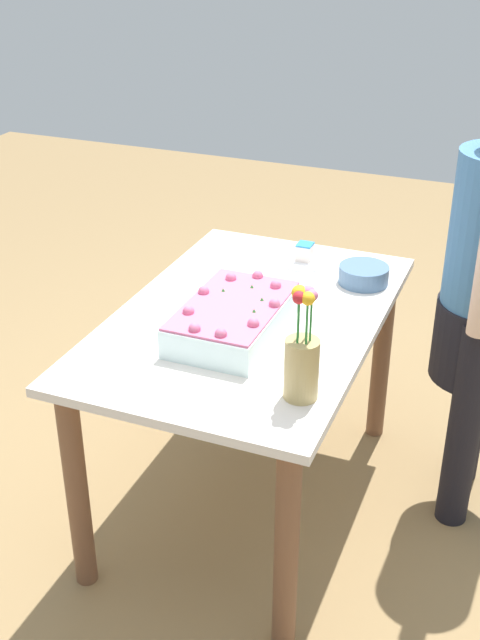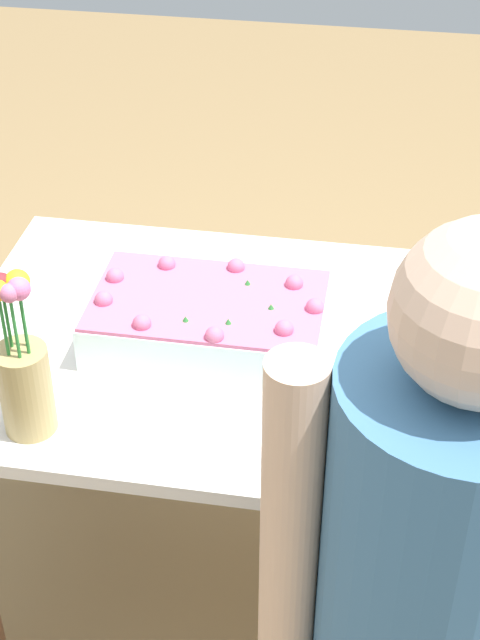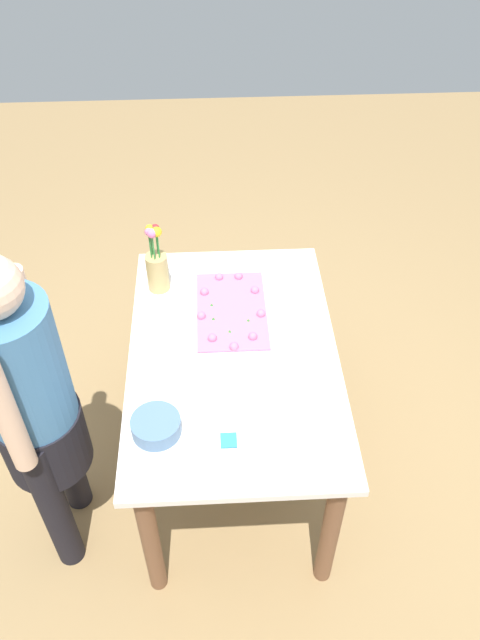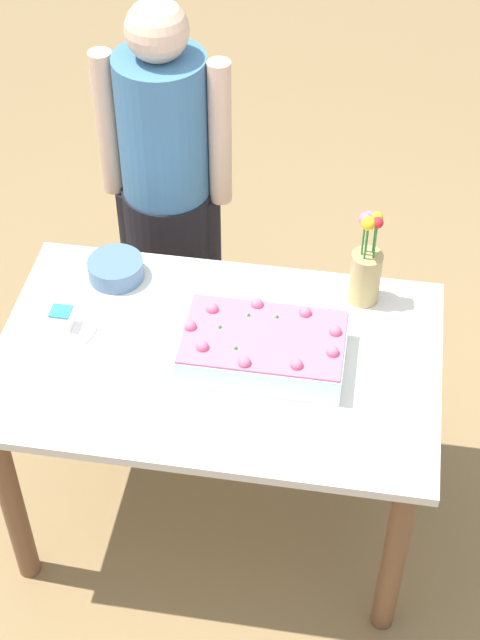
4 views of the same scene
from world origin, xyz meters
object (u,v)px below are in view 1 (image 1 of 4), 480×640
(cake_knife, at_px, (225,264))
(flower_vase, at_px, (302,358))
(sheet_cake, at_px, (234,318))
(serving_plate_with_slice, at_px, (304,257))
(fruit_bowl, at_px, (364,275))

(cake_knife, distance_m, flower_vase, 0.92)
(sheet_cake, bearing_deg, cake_knife, 25.90)
(serving_plate_with_slice, distance_m, cake_knife, 0.30)
(sheet_cake, relative_size, cake_knife, 2.42)
(sheet_cake, distance_m, cake_knife, 0.53)
(sheet_cake, distance_m, fruit_bowl, 0.58)
(serving_plate_with_slice, bearing_deg, cake_knife, 116.78)
(sheet_cake, xyz_separation_m, cake_knife, (0.48, 0.23, -0.05))
(fruit_bowl, bearing_deg, serving_plate_with_slice, 68.20)
(sheet_cake, bearing_deg, fruit_bowl, -29.10)
(serving_plate_with_slice, distance_m, flower_vase, 0.92)
(flower_vase, bearing_deg, fruit_bowl, 1.63)
(sheet_cake, bearing_deg, flower_vase, -131.10)
(fruit_bowl, bearing_deg, flower_vase, -178.37)
(serving_plate_with_slice, relative_size, fruit_bowl, 1.14)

